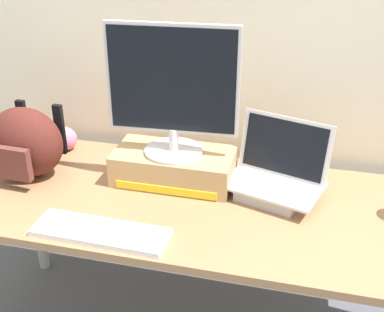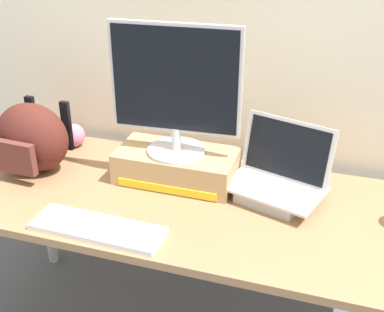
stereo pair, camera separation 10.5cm
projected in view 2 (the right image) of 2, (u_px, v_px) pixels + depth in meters
The scene contains 8 objects.
back_wall at pixel (229, 12), 1.98m from camera, with size 7.00×0.10×2.60m, color silver.
desk at pixel (192, 216), 1.88m from camera, with size 1.84×0.73×0.72m.
toner_box_yellow at pixel (177, 166), 1.96m from camera, with size 0.45×0.23×0.12m.
desktop_monitor at pixel (175, 90), 1.82m from camera, with size 0.48×0.22×0.49m.
open_laptop at pixel (276, 184), 1.84m from camera, with size 0.39×0.32×0.28m.
external_keyboard at pixel (98, 228), 1.68m from camera, with size 0.45×0.15×0.02m.
messenger_backpack at pixel (32, 138), 2.00m from camera, with size 0.31×0.27×0.28m.
plush_toy at pixel (73, 135), 2.23m from camera, with size 0.10×0.10×0.10m.
Camera 2 is at (0.48, -1.50, 1.71)m, focal length 47.86 mm.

